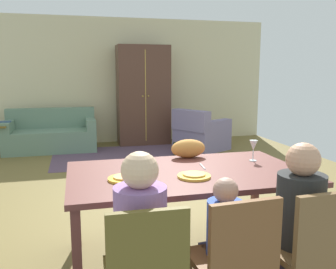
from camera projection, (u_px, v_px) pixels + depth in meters
ground_plane at (161, 186)px, 4.98m from camera, size 6.47×6.79×0.02m
back_wall at (125, 81)px, 8.04m from camera, size 6.47×0.10×2.70m
dining_table at (187, 179)px, 2.89m from camera, size 1.85×1.09×0.76m
plate_near_man at (125, 179)px, 2.64m from camera, size 0.25×0.25×0.02m
pizza_near_man at (125, 177)px, 2.64m from camera, size 0.17×0.17×0.01m
plate_near_child at (194, 176)px, 2.70m from camera, size 0.25×0.25×0.02m
pizza_near_child at (194, 174)px, 2.70m from camera, size 0.17×0.17×0.01m
wine_glass at (253, 146)px, 3.19m from camera, size 0.07×0.07×0.19m
fork at (154, 175)px, 2.76m from camera, size 0.02×0.15×0.01m
knife at (203, 166)px, 3.01m from camera, size 0.03×0.17×0.01m
person_man at (140, 251)px, 2.10m from camera, size 0.30×0.40×1.11m
dining_chair_child at (235, 258)px, 2.06m from camera, size 0.45×0.45×0.87m
person_child at (222, 254)px, 2.23m from camera, size 0.22×0.29×0.92m
dining_chair_woman at (312, 248)px, 2.18m from camera, size 0.44×0.44×0.87m
person_woman at (295, 232)px, 2.34m from camera, size 0.30×0.41×1.11m
cat at (188, 148)px, 3.33m from camera, size 0.32×0.17×0.17m
area_rug at (124, 156)px, 6.76m from camera, size 2.60×1.80×0.01m
couch at (51, 135)px, 7.21m from camera, size 1.73×0.86×0.82m
armchair at (200, 134)px, 7.25m from camera, size 1.17×1.17×0.82m
armoire at (143, 95)px, 7.80m from camera, size 1.10×0.59×2.10m
book_lower at (2, 124)px, 6.69m from camera, size 0.22×0.16×0.03m
book_upper at (5, 122)px, 6.76m from camera, size 0.22×0.16×0.03m
handbag at (183, 149)px, 6.71m from camera, size 0.32×0.16×0.26m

